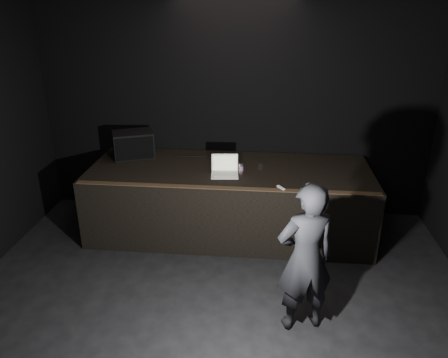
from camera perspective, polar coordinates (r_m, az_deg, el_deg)
room_walls at (r=3.33m, az=-3.22°, el=0.81°), size 6.10×7.10×3.52m
stage_riser at (r=6.42m, az=0.72°, el=-2.74°), size 4.00×1.50×1.00m
riser_lip at (r=5.57m, az=0.12°, el=-1.17°), size 3.92×0.10×0.01m
stage_monitor at (r=6.76m, az=-11.75°, el=4.43°), size 0.70×0.61×0.39m
cable at (r=6.68m, az=-2.44°, el=2.98°), size 0.87×0.10×0.02m
laptop at (r=6.00m, az=0.09°, el=1.25°), size 0.40×0.36×0.25m
beer_can at (r=6.02m, az=2.24°, el=1.36°), size 0.06×0.06×0.15m
plastic_cup at (r=6.14m, az=4.79°, el=1.51°), size 0.08×0.08×0.10m
wii_remote at (r=5.60m, az=7.44°, el=-1.16°), size 0.10×0.14×0.03m
person at (r=4.53m, az=10.56°, el=-10.16°), size 0.70×0.56×1.66m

